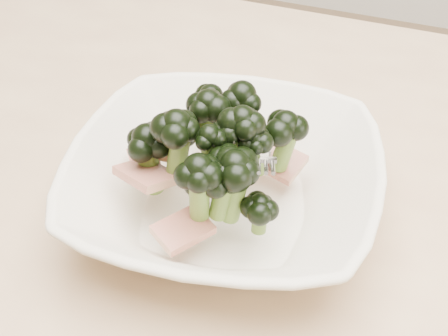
# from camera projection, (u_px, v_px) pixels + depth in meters

# --- Properties ---
(dining_table) EXTENTS (1.20, 0.80, 0.75)m
(dining_table) POSITION_uv_depth(u_px,v_px,m) (313.00, 312.00, 0.57)
(dining_table) COLOR tan
(dining_table) RESTS_ON ground
(broccoli_dish) EXTENTS (0.29, 0.29, 0.12)m
(broccoli_dish) POSITION_uv_depth(u_px,v_px,m) (223.00, 178.00, 0.51)
(broccoli_dish) COLOR beige
(broccoli_dish) RESTS_ON dining_table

